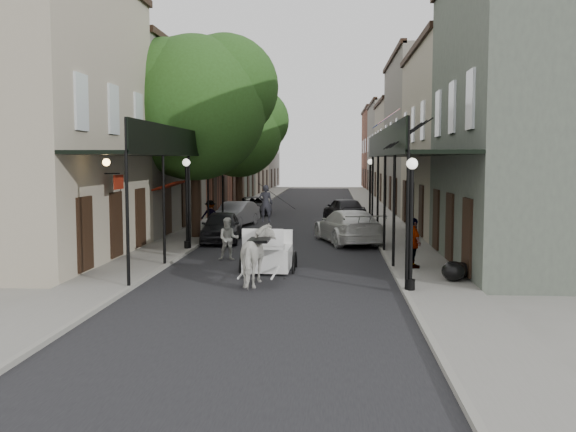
% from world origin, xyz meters
% --- Properties ---
extents(ground, '(140.00, 140.00, 0.00)m').
position_xyz_m(ground, '(0.00, 0.00, 0.00)').
color(ground, gray).
rests_on(ground, ground).
extents(road, '(8.00, 90.00, 0.01)m').
position_xyz_m(road, '(0.00, 20.00, 0.01)').
color(road, black).
rests_on(road, ground).
extents(sidewalk_left, '(2.20, 90.00, 0.12)m').
position_xyz_m(sidewalk_left, '(-5.00, 20.00, 0.06)').
color(sidewalk_left, gray).
rests_on(sidewalk_left, ground).
extents(sidewalk_right, '(2.20, 90.00, 0.12)m').
position_xyz_m(sidewalk_right, '(5.00, 20.00, 0.06)').
color(sidewalk_right, gray).
rests_on(sidewalk_right, ground).
extents(building_row_left, '(5.00, 80.00, 10.50)m').
position_xyz_m(building_row_left, '(-8.60, 30.00, 5.25)').
color(building_row_left, '#A29882').
rests_on(building_row_left, ground).
extents(building_row_right, '(5.00, 80.00, 10.50)m').
position_xyz_m(building_row_right, '(8.60, 30.00, 5.25)').
color(building_row_right, slate).
rests_on(building_row_right, ground).
extents(gallery_left, '(2.20, 18.05, 4.88)m').
position_xyz_m(gallery_left, '(-4.79, 6.98, 4.05)').
color(gallery_left, black).
rests_on(gallery_left, sidewalk_left).
extents(gallery_right, '(2.20, 18.05, 4.88)m').
position_xyz_m(gallery_right, '(4.79, 6.98, 4.05)').
color(gallery_right, black).
rests_on(gallery_right, sidewalk_right).
extents(tree_near, '(7.31, 6.80, 9.63)m').
position_xyz_m(tree_near, '(-4.20, 10.18, 6.49)').
color(tree_near, '#382619').
rests_on(tree_near, sidewalk_left).
extents(tree_far, '(6.45, 6.00, 8.61)m').
position_xyz_m(tree_far, '(-4.25, 24.18, 5.84)').
color(tree_far, '#382619').
rests_on(tree_far, sidewalk_left).
extents(lamppost_right_near, '(0.32, 0.32, 3.71)m').
position_xyz_m(lamppost_right_near, '(4.10, -2.00, 2.05)').
color(lamppost_right_near, black).
rests_on(lamppost_right_near, sidewalk_right).
extents(lamppost_left, '(0.32, 0.32, 3.71)m').
position_xyz_m(lamppost_left, '(-4.10, 6.00, 2.05)').
color(lamppost_left, black).
rests_on(lamppost_left, sidewalk_left).
extents(lamppost_right_far, '(0.32, 0.32, 3.71)m').
position_xyz_m(lamppost_right_far, '(4.10, 18.00, 2.05)').
color(lamppost_right_far, black).
rests_on(lamppost_right_far, sidewalk_right).
extents(horse, '(1.00, 2.13, 1.79)m').
position_xyz_m(horse, '(-0.31, -1.00, 0.89)').
color(horse, silver).
rests_on(horse, ground).
extents(carriage, '(1.90, 2.66, 2.99)m').
position_xyz_m(carriage, '(-0.26, 1.79, 1.16)').
color(carriage, black).
rests_on(carriage, ground).
extents(pedestrian_walking, '(0.86, 0.72, 1.62)m').
position_xyz_m(pedestrian_walking, '(-2.00, 3.73, 0.81)').
color(pedestrian_walking, beige).
rests_on(pedestrian_walking, ground).
extents(pedestrian_sidewalk_left, '(1.13, 0.85, 1.55)m').
position_xyz_m(pedestrian_sidewalk_left, '(-4.49, 13.04, 0.90)').
color(pedestrian_sidewalk_left, gray).
rests_on(pedestrian_sidewalk_left, sidewalk_left).
extents(pedestrian_sidewalk_right, '(0.70, 1.08, 1.70)m').
position_xyz_m(pedestrian_sidewalk_right, '(4.64, 1.72, 0.97)').
color(pedestrian_sidewalk_right, gray).
rests_on(pedestrian_sidewalk_right, sidewalk_right).
extents(car_left_near, '(2.03, 4.32, 1.43)m').
position_xyz_m(car_left_near, '(-3.20, 9.00, 0.71)').
color(car_left_near, black).
rests_on(car_left_near, ground).
extents(car_left_mid, '(2.36, 4.46, 1.40)m').
position_xyz_m(car_left_mid, '(-3.60, 16.04, 0.70)').
color(car_left_mid, '#A5A4AA').
rests_on(car_left_mid, ground).
extents(car_left_far, '(3.16, 4.80, 1.22)m').
position_xyz_m(car_left_far, '(-3.60, 24.00, 0.61)').
color(car_left_far, black).
rests_on(car_left_far, ground).
extents(car_right_near, '(3.48, 5.69, 1.54)m').
position_xyz_m(car_right_near, '(2.60, 9.00, 0.77)').
color(car_right_near, silver).
rests_on(car_right_near, ground).
extents(car_right_far, '(2.89, 4.81, 1.53)m').
position_xyz_m(car_right_far, '(2.60, 19.00, 0.77)').
color(car_right_far, black).
rests_on(car_right_far, ground).
extents(trash_bags, '(0.98, 1.13, 0.61)m').
position_xyz_m(trash_bags, '(5.68, -0.41, 0.41)').
color(trash_bags, black).
rests_on(trash_bags, sidewalk_right).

